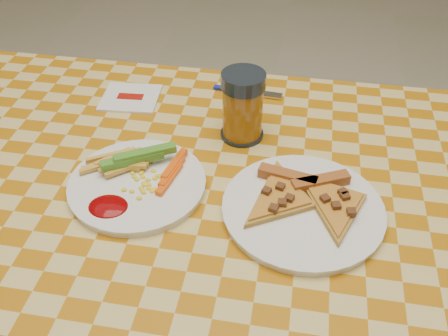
{
  "coord_description": "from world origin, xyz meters",
  "views": [
    {
      "loc": [
        0.13,
        -0.58,
        1.34
      ],
      "look_at": [
        0.02,
        0.07,
        0.78
      ],
      "focal_mm": 40.0,
      "sensor_mm": 36.0,
      "label": 1
    }
  ],
  "objects_px": {
    "plate_left": "(137,185)",
    "plate_right": "(303,210)",
    "drink_glass": "(243,107)",
    "table": "(207,234)"
  },
  "relations": [
    {
      "from": "plate_left",
      "to": "plate_right",
      "type": "height_order",
      "value": "same"
    },
    {
      "from": "plate_left",
      "to": "drink_glass",
      "type": "distance_m",
      "value": 0.25
    },
    {
      "from": "plate_left",
      "to": "drink_glass",
      "type": "relative_size",
      "value": 1.7
    },
    {
      "from": "drink_glass",
      "to": "table",
      "type": "bearing_deg",
      "value": -98.84
    },
    {
      "from": "plate_left",
      "to": "drink_glass",
      "type": "bearing_deg",
      "value": 49.47
    },
    {
      "from": "plate_right",
      "to": "drink_glass",
      "type": "bearing_deg",
      "value": 123.68
    },
    {
      "from": "table",
      "to": "plate_right",
      "type": "xyz_separation_m",
      "value": [
        0.16,
        0.01,
        0.08
      ]
    },
    {
      "from": "table",
      "to": "plate_right",
      "type": "distance_m",
      "value": 0.18
    },
    {
      "from": "plate_left",
      "to": "plate_right",
      "type": "bearing_deg",
      "value": -2.31
    },
    {
      "from": "plate_left",
      "to": "plate_right",
      "type": "relative_size",
      "value": 0.89
    }
  ]
}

